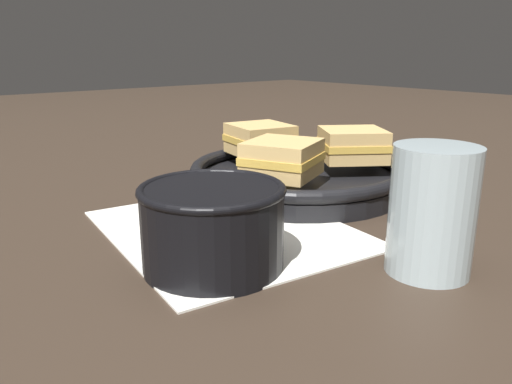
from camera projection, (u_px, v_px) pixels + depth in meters
The scene contains 9 objects.
ground_plane at pixel (223, 234), 0.56m from camera, with size 4.00×4.00×0.00m, color #382B21.
napkin at pixel (227, 228), 0.57m from camera, with size 0.32×0.29×0.00m.
soup_bowl at pixel (213, 222), 0.47m from camera, with size 0.14×0.14×0.08m.
spoon at pixel (227, 240), 0.52m from camera, with size 0.14×0.08×0.01m.
skillet at pixel (298, 176), 0.73m from camera, with size 0.31×0.31×0.04m.
sandwich_near_left at pixel (282, 158), 0.64m from camera, with size 0.12×0.12×0.05m.
sandwich_near_right at pixel (353, 145), 0.73m from camera, with size 0.12×0.12×0.05m.
sandwich_far_left at pixel (260, 139), 0.78m from camera, with size 0.11×0.10×0.05m.
drinking_glass at pixel (432, 211), 0.45m from camera, with size 0.08×0.08×0.12m.
Camera 1 is at (0.43, -0.31, 0.20)m, focal length 35.00 mm.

